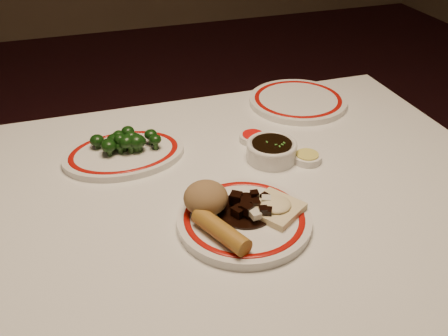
% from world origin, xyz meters
% --- Properties ---
extents(dining_table, '(1.20, 0.90, 0.75)m').
position_xyz_m(dining_table, '(0.00, 0.00, 0.66)').
color(dining_table, white).
rests_on(dining_table, ground).
extents(main_plate, '(0.33, 0.33, 0.02)m').
position_xyz_m(main_plate, '(-0.00, -0.10, 0.76)').
color(main_plate, white).
rests_on(main_plate, dining_table).
extents(rice_mound, '(0.08, 0.08, 0.06)m').
position_xyz_m(rice_mound, '(-0.06, -0.07, 0.80)').
color(rice_mound, olive).
rests_on(rice_mound, main_plate).
extents(spring_roll, '(0.08, 0.12, 0.03)m').
position_xyz_m(spring_roll, '(-0.06, -0.15, 0.78)').
color(spring_roll, '#AD792A').
rests_on(spring_roll, main_plate).
extents(fried_wonton, '(0.12, 0.12, 0.02)m').
position_xyz_m(fried_wonton, '(0.06, -0.11, 0.78)').
color(fried_wonton, beige).
rests_on(fried_wonton, main_plate).
extents(stirfry_heap, '(0.11, 0.11, 0.03)m').
position_xyz_m(stirfry_heap, '(0.01, -0.09, 0.78)').
color(stirfry_heap, black).
rests_on(stirfry_heap, main_plate).
extents(broccoli_plate, '(0.28, 0.25, 0.02)m').
position_xyz_m(broccoli_plate, '(-0.18, 0.20, 0.76)').
color(broccoli_plate, white).
rests_on(broccoli_plate, dining_table).
extents(broccoli_pile, '(0.15, 0.08, 0.05)m').
position_xyz_m(broccoli_pile, '(-0.17, 0.21, 0.79)').
color(broccoli_pile, '#23471C').
rests_on(broccoli_pile, broccoli_plate).
extents(soy_bowl, '(0.11, 0.11, 0.04)m').
position_xyz_m(soy_bowl, '(0.13, 0.09, 0.77)').
color(soy_bowl, white).
rests_on(soy_bowl, dining_table).
extents(sweet_sour_dish, '(0.06, 0.06, 0.02)m').
position_xyz_m(sweet_sour_dish, '(0.12, 0.18, 0.76)').
color(sweet_sour_dish, white).
rests_on(sweet_sour_dish, dining_table).
extents(mustard_dish, '(0.06, 0.06, 0.02)m').
position_xyz_m(mustard_dish, '(0.21, 0.06, 0.76)').
color(mustard_dish, white).
rests_on(mustard_dish, dining_table).
extents(far_plate, '(0.32, 0.32, 0.02)m').
position_xyz_m(far_plate, '(0.31, 0.33, 0.76)').
color(far_plate, white).
rests_on(far_plate, dining_table).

